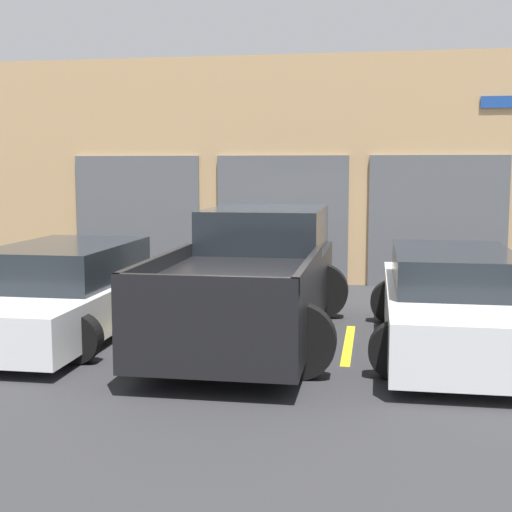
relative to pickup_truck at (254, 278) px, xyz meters
The scene contains 7 objects.
ground_plane 1.82m from the pickup_truck, 90.00° to the left, with size 28.00×28.00×0.00m, color #2D2D30.
shophouse_building 5.12m from the pickup_truck, 90.09° to the left, with size 14.65×0.68×4.57m.
pickup_truck is the anchor object (origin of this frame).
sedan_white 2.69m from the pickup_truck, ahead, with size 2.13×4.76×1.28m.
sedan_side 2.69m from the pickup_truck, behind, with size 2.23×4.70×1.26m.
parking_stripe_left 1.59m from the pickup_truck, 167.42° to the right, with size 0.12×2.20×0.01m, color gold.
parking_stripe_centre 1.59m from the pickup_truck, 12.58° to the right, with size 0.12×2.20×0.01m, color gold.
Camera 1 is at (1.66, -11.28, 2.34)m, focal length 50.00 mm.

